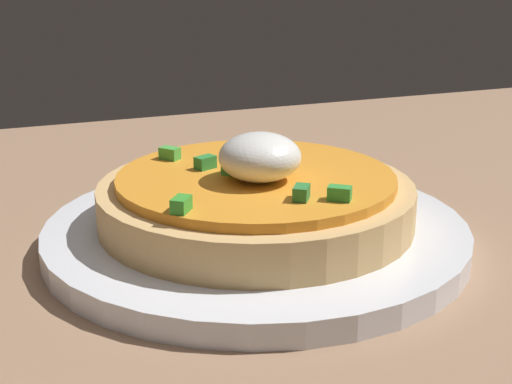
% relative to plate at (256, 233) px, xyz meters
% --- Properties ---
extents(dining_table, '(1.19, 0.88, 0.03)m').
position_rel_plate_xyz_m(dining_table, '(0.03, 0.05, -0.02)').
color(dining_table, '#997458').
rests_on(dining_table, ground).
extents(plate, '(0.27, 0.27, 0.01)m').
position_rel_plate_xyz_m(plate, '(0.00, 0.00, 0.00)').
color(plate, white).
rests_on(plate, dining_table).
extents(pizza, '(0.20, 0.20, 0.06)m').
position_rel_plate_xyz_m(pizza, '(0.00, 0.00, 0.02)').
color(pizza, '#DDB06D').
rests_on(pizza, plate).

